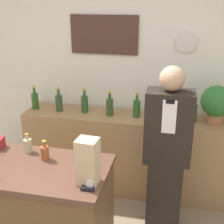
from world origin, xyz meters
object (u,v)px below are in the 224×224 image
object	(u,v)px
shopkeeper	(167,155)
paper_bag	(88,162)
potted_plant	(217,102)
tape_dispenser	(89,186)

from	to	relation	value
shopkeeper	paper_bag	bearing A→B (deg)	-123.09
potted_plant	tape_dispenser	bearing A→B (deg)	-122.70
tape_dispenser	potted_plant	bearing A→B (deg)	57.30
potted_plant	shopkeeper	bearing A→B (deg)	-126.82
shopkeeper	tape_dispenser	distance (m)	0.99
potted_plant	tape_dispenser	xyz separation A→B (m)	(-0.93, -1.44, -0.17)
potted_plant	tape_dispenser	size ratio (longest dim) A/B	4.45
shopkeeper	potted_plant	distance (m)	0.82
shopkeeper	potted_plant	size ratio (longest dim) A/B	4.08
potted_plant	paper_bag	world-z (taller)	potted_plant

